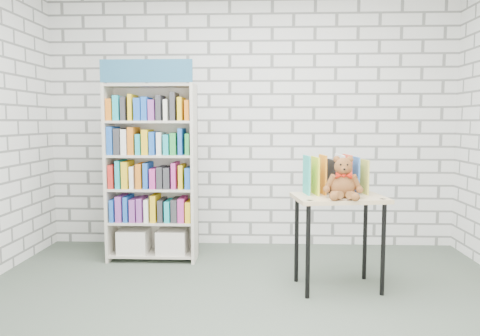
{
  "coord_description": "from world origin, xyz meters",
  "views": [
    {
      "loc": [
        0.09,
        -3.23,
        1.39
      ],
      "look_at": [
        -0.08,
        0.95,
        0.97
      ],
      "focal_mm": 35.0,
      "sensor_mm": 36.0,
      "label": 1
    }
  ],
  "objects": [
    {
      "name": "bookshelf",
      "position": [
        -0.97,
        1.36,
        0.9
      ],
      "size": [
        0.88,
        0.34,
        1.97
      ],
      "color": "beige",
      "rests_on": "ground"
    },
    {
      "name": "teddy_bear",
      "position": [
        0.76,
        0.49,
        0.91
      ],
      "size": [
        0.31,
        0.29,
        0.34
      ],
      "color": "brown",
      "rests_on": "display_table"
    },
    {
      "name": "display_table",
      "position": [
        0.75,
        0.6,
        0.67
      ],
      "size": [
        0.79,
        0.6,
        0.78
      ],
      "color": "tan",
      "rests_on": "ground"
    },
    {
      "name": "ground",
      "position": [
        0.0,
        0.0,
        0.0
      ],
      "size": [
        4.5,
        4.5,
        0.0
      ],
      "primitive_type": "plane",
      "color": "#444F42",
      "rests_on": "ground"
    },
    {
      "name": "room_shell",
      "position": [
        0.0,
        0.0,
        1.78
      ],
      "size": [
        4.52,
        4.02,
        2.81
      ],
      "color": "silver",
      "rests_on": "ground"
    },
    {
      "name": "table_books",
      "position": [
        0.74,
        0.71,
        0.93
      ],
      "size": [
        0.53,
        0.29,
        0.3
      ],
      "color": "#29B3A5",
      "rests_on": "display_table"
    }
  ]
}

